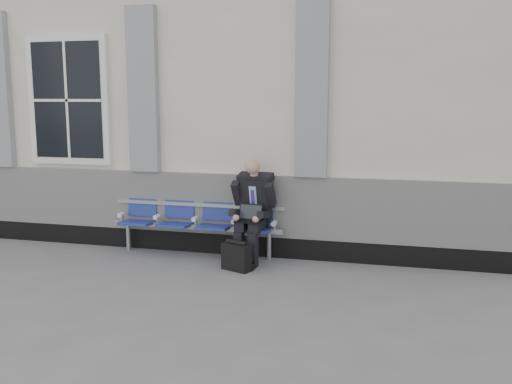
# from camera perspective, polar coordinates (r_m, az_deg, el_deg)

# --- Properties ---
(station_building) EXTENTS (14.40, 4.40, 4.49)m
(station_building) POSITION_cam_1_polar(r_m,az_deg,el_deg) (11.20, -14.23, 8.77)
(station_building) COLOR silver
(station_building) RESTS_ON ground
(bench) EXTENTS (2.60, 0.47, 0.91)m
(bench) POSITION_cam_1_polar(r_m,az_deg,el_deg) (8.40, -5.96, -2.58)
(bench) COLOR #9EA0A3
(bench) RESTS_ON ground
(businessman) EXTENTS (0.61, 0.82, 1.46)m
(businessman) POSITION_cam_1_polar(r_m,az_deg,el_deg) (7.96, -0.31, -1.48)
(businessman) COLOR black
(businessman) RESTS_ON ground
(briefcase) EXTENTS (0.44, 0.31, 0.41)m
(briefcase) POSITION_cam_1_polar(r_m,az_deg,el_deg) (7.68, -1.97, -6.47)
(briefcase) COLOR black
(briefcase) RESTS_ON ground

